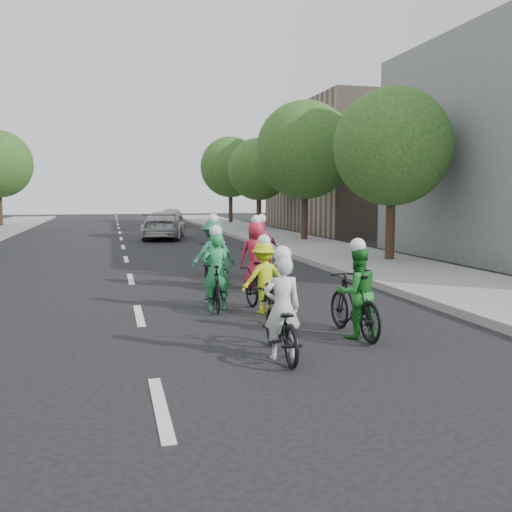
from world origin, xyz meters
name	(u,v)px	position (x,y,z in m)	size (l,w,h in m)	color
ground	(139,316)	(0.00, 0.00, 0.00)	(120.00, 120.00, 0.00)	black
sidewalk_right	(331,252)	(8.00, 10.00, 0.07)	(4.00, 80.00, 0.15)	gray
curb_right	(284,253)	(6.05, 10.00, 0.09)	(0.18, 80.00, 0.18)	#999993
bldg_se	(366,170)	(16.00, 24.00, 4.00)	(10.00, 14.00, 8.00)	gray
tree_r_0	(392,147)	(8.80, 6.60, 3.96)	(4.00, 4.00, 5.97)	black
tree_r_1	(305,150)	(8.80, 15.60, 4.52)	(4.80, 4.80, 6.93)	black
tree_r_2	(259,169)	(8.80, 24.60, 3.96)	(4.00, 4.00, 5.97)	black
tree_r_3	(230,167)	(8.80, 33.60, 4.52)	(4.80, 4.80, 6.93)	black
cyclist_0	(281,320)	(1.87, -3.41, 0.55)	(0.72, 1.86, 1.64)	black
cyclist_1	(355,299)	(3.42, -2.58, 0.63)	(0.76, 1.82, 1.66)	black
cyclist_2	(263,284)	(2.44, -0.31, 0.57)	(1.00, 1.76, 1.58)	black
cyclist_3	(261,255)	(3.54, 4.05, 0.67)	(0.99, 1.58, 1.83)	black
cyclist_4	(256,263)	(3.01, 2.56, 0.64)	(0.93, 1.95, 1.86)	black
cyclist_5	(216,281)	(1.56, 0.18, 0.61)	(0.61, 1.62, 1.75)	black
cyclist_6	(216,258)	(2.35, 4.59, 0.57)	(0.95, 1.94, 1.60)	black
cyclist_7	(213,259)	(1.99, 2.90, 0.75)	(1.19, 1.55, 1.89)	black
follow_car_lead	(164,225)	(2.19, 19.31, 0.73)	(2.03, 5.00, 1.45)	#A8A8AC
follow_car_trail	(171,217)	(3.87, 31.78, 0.71)	(1.67, 4.14, 1.41)	silver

